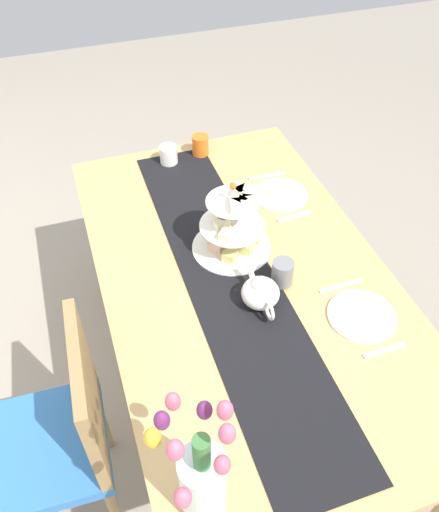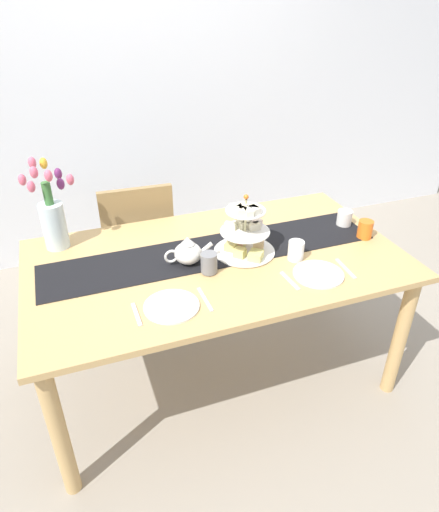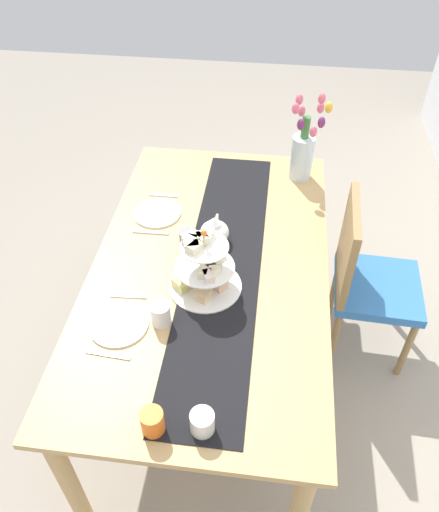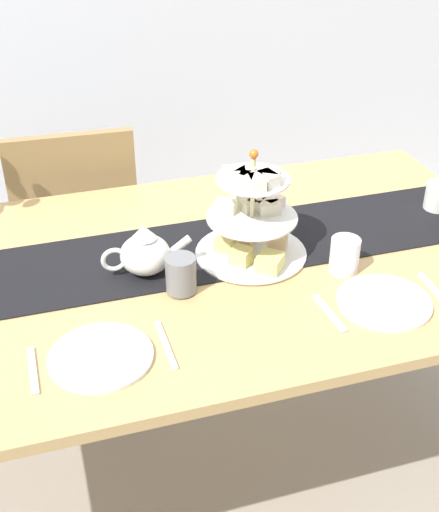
{
  "view_description": "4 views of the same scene",
  "coord_description": "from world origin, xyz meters",
  "px_view_note": "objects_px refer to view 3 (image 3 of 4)",
  "views": [
    {
      "loc": [
        -1.2,
        0.5,
        2.14
      ],
      "look_at": [
        0.08,
        0.07,
        0.8
      ],
      "focal_mm": 36.73,
      "sensor_mm": 36.0,
      "label": 1
    },
    {
      "loc": [
        -0.63,
        -1.76,
        1.91
      ],
      "look_at": [
        -0.01,
        -0.07,
        0.81
      ],
      "focal_mm": 31.96,
      "sensor_mm": 36.0,
      "label": 2
    },
    {
      "loc": [
        1.55,
        0.24,
        2.28
      ],
      "look_at": [
        0.01,
        0.04,
        0.81
      ],
      "focal_mm": 35.28,
      "sensor_mm": 36.0,
      "label": 3
    },
    {
      "loc": [
        -0.38,
        -1.45,
        1.74
      ],
      "look_at": [
        0.05,
        -0.02,
        0.78
      ],
      "focal_mm": 47.41,
      "sensor_mm": 36.0,
      "label": 4
    }
  ],
  "objects_px": {
    "teapot": "(215,231)",
    "mug_grey": "(188,240)",
    "knife_left": "(151,233)",
    "chair_left": "(365,276)",
    "dinner_plate_left": "(157,213)",
    "mug_orange": "(152,422)",
    "tiered_cake_stand": "(203,269)",
    "dinner_plate_right": "(119,324)",
    "mug_white_text": "(161,314)",
    "fork_right": "(129,296)",
    "tulip_vase": "(303,149)",
    "fork_left": "(163,195)",
    "dining_table": "(211,278)",
    "knife_right": "(108,355)",
    "cream_jug": "(202,422)"
  },
  "relations": [
    {
      "from": "tiered_cake_stand",
      "to": "cream_jug",
      "type": "height_order",
      "value": "tiered_cake_stand"
    },
    {
      "from": "teapot",
      "to": "dinner_plate_left",
      "type": "bearing_deg",
      "value": -118.23
    },
    {
      "from": "cream_jug",
      "to": "tulip_vase",
      "type": "bearing_deg",
      "value": 168.58
    },
    {
      "from": "chair_left",
      "to": "knife_right",
      "type": "xyz_separation_m",
      "value": [
        0.79,
        -1.04,
        0.26
      ]
    },
    {
      "from": "tiered_cake_stand",
      "to": "fork_right",
      "type": "xyz_separation_m",
      "value": [
        0.09,
        -0.3,
        -0.1
      ]
    },
    {
      "from": "mug_orange",
      "to": "knife_left",
      "type": "bearing_deg",
      "value": -166.51
    },
    {
      "from": "dinner_plate_left",
      "to": "mug_orange",
      "type": "height_order",
      "value": "mug_orange"
    },
    {
      "from": "dining_table",
      "to": "mug_grey",
      "type": "height_order",
      "value": "mug_grey"
    },
    {
      "from": "dinner_plate_left",
      "to": "mug_white_text",
      "type": "distance_m",
      "value": 0.68
    },
    {
      "from": "teapot",
      "to": "dinner_plate_left",
      "type": "relative_size",
      "value": 1.04
    },
    {
      "from": "chair_left",
      "to": "knife_right",
      "type": "bearing_deg",
      "value": -52.81
    },
    {
      "from": "mug_white_text",
      "to": "fork_right",
      "type": "bearing_deg",
      "value": -125.05
    },
    {
      "from": "teapot",
      "to": "fork_left",
      "type": "bearing_deg",
      "value": -135.47
    },
    {
      "from": "knife_right",
      "to": "mug_grey",
      "type": "bearing_deg",
      "value": 162.28
    },
    {
      "from": "dinner_plate_left",
      "to": "mug_white_text",
      "type": "height_order",
      "value": "mug_white_text"
    },
    {
      "from": "fork_left",
      "to": "dinner_plate_right",
      "type": "distance_m",
      "value": 0.83
    },
    {
      "from": "knife_left",
      "to": "chair_left",
      "type": "bearing_deg",
      "value": 95.42
    },
    {
      "from": "dinner_plate_left",
      "to": "knife_left",
      "type": "xyz_separation_m",
      "value": [
        0.14,
        0.0,
        -0.0
      ]
    },
    {
      "from": "dining_table",
      "to": "dinner_plate_right",
      "type": "distance_m",
      "value": 0.5
    },
    {
      "from": "dining_table",
      "to": "teapot",
      "type": "distance_m",
      "value": 0.21
    },
    {
      "from": "teapot",
      "to": "mug_grey",
      "type": "height_order",
      "value": "teapot"
    },
    {
      "from": "fork_left",
      "to": "mug_orange",
      "type": "distance_m",
      "value": 1.26
    },
    {
      "from": "mug_white_text",
      "to": "knife_right",
      "type": "bearing_deg",
      "value": -41.99
    },
    {
      "from": "dining_table",
      "to": "knife_left",
      "type": "bearing_deg",
      "value": -117.97
    },
    {
      "from": "dinner_plate_left",
      "to": "dinner_plate_right",
      "type": "bearing_deg",
      "value": 0.0
    },
    {
      "from": "dinner_plate_right",
      "to": "mug_white_text",
      "type": "relative_size",
      "value": 2.42
    },
    {
      "from": "mug_orange",
      "to": "dinner_plate_left",
      "type": "bearing_deg",
      "value": -168.25
    },
    {
      "from": "knife_right",
      "to": "mug_grey",
      "type": "height_order",
      "value": "mug_grey"
    },
    {
      "from": "chair_left",
      "to": "fork_right",
      "type": "height_order",
      "value": "chair_left"
    },
    {
      "from": "fork_left",
      "to": "mug_white_text",
      "type": "height_order",
      "value": "mug_white_text"
    },
    {
      "from": "knife_left",
      "to": "mug_grey",
      "type": "xyz_separation_m",
      "value": [
        0.08,
        0.19,
        0.05
      ]
    },
    {
      "from": "cream_jug",
      "to": "mug_orange",
      "type": "xyz_separation_m",
      "value": [
        0.02,
        -0.16,
        0.01
      ]
    },
    {
      "from": "knife_right",
      "to": "dining_table",
      "type": "bearing_deg",
      "value": 150.19
    },
    {
      "from": "tulip_vase",
      "to": "dinner_plate_right",
      "type": "height_order",
      "value": "tulip_vase"
    },
    {
      "from": "tiered_cake_stand",
      "to": "mug_grey",
      "type": "bearing_deg",
      "value": -155.1
    },
    {
      "from": "chair_left",
      "to": "dinner_plate_left",
      "type": "relative_size",
      "value": 3.96
    },
    {
      "from": "dining_table",
      "to": "teapot",
      "type": "relative_size",
      "value": 7.52
    },
    {
      "from": "dinner_plate_left",
      "to": "fork_left",
      "type": "relative_size",
      "value": 1.53
    },
    {
      "from": "cream_jug",
      "to": "dinner_plate_right",
      "type": "bearing_deg",
      "value": -135.06
    },
    {
      "from": "fork_right",
      "to": "mug_orange",
      "type": "bearing_deg",
      "value": 22.46
    },
    {
      "from": "tiered_cake_stand",
      "to": "dinner_plate_right",
      "type": "xyz_separation_m",
      "value": [
        0.24,
        -0.3,
        -0.1
      ]
    },
    {
      "from": "chair_left",
      "to": "mug_white_text",
      "type": "height_order",
      "value": "chair_left"
    },
    {
      "from": "dining_table",
      "to": "teapot",
      "type": "xyz_separation_m",
      "value": [
        -0.14,
        0.0,
        0.15
      ]
    },
    {
      "from": "fork_right",
      "to": "tulip_vase",
      "type": "bearing_deg",
      "value": 144.24
    },
    {
      "from": "teapot",
      "to": "mug_grey",
      "type": "distance_m",
      "value": 0.13
    },
    {
      "from": "tulip_vase",
      "to": "knife_right",
      "type": "bearing_deg",
      "value": -28.87
    },
    {
      "from": "dinner_plate_right",
      "to": "mug_grey",
      "type": "relative_size",
      "value": 2.42
    },
    {
      "from": "dining_table",
      "to": "knife_right",
      "type": "xyz_separation_m",
      "value": [
        0.53,
        -0.3,
        0.1
      ]
    },
    {
      "from": "mug_grey",
      "to": "mug_white_text",
      "type": "distance_m",
      "value": 0.43
    },
    {
      "from": "mug_white_text",
      "to": "mug_orange",
      "type": "height_order",
      "value": "same"
    }
  ]
}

